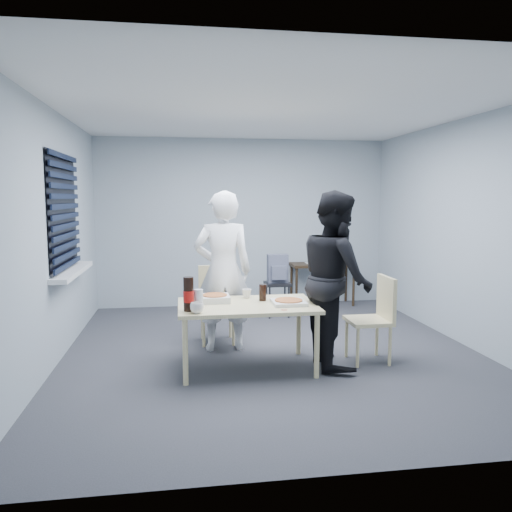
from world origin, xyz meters
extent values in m
plane|color=#323237|center=(0.00, 0.00, 0.00)|extent=(5.00, 5.00, 0.00)
plane|color=white|center=(0.00, 0.00, 2.60)|extent=(5.00, 5.00, 0.00)
plane|color=#9DA8AF|center=(0.00, 2.50, 1.30)|extent=(4.50, 0.00, 4.50)
plane|color=#9DA8AF|center=(0.00, -2.50, 1.30)|extent=(4.50, 0.00, 4.50)
plane|color=#9DA8AF|center=(-2.25, 0.00, 1.30)|extent=(0.00, 5.00, 5.00)
plane|color=#9DA8AF|center=(2.25, 0.00, 1.30)|extent=(0.00, 5.00, 5.00)
plane|color=black|center=(-2.23, 0.40, 1.55)|extent=(0.00, 1.30, 1.30)
cube|color=black|center=(-2.21, 0.40, 1.55)|extent=(0.04, 1.30, 1.25)
cube|color=silver|center=(-2.16, 0.40, 0.89)|extent=(0.18, 1.42, 0.05)
cube|color=beige|center=(-0.34, -0.49, 0.64)|extent=(1.35, 0.85, 0.04)
cylinder|color=beige|center=(-0.95, -0.86, 0.31)|extent=(0.05, 0.05, 0.62)
cylinder|color=beige|center=(-0.95, -0.13, 0.31)|extent=(0.05, 0.05, 0.62)
cylinder|color=beige|center=(0.27, -0.86, 0.31)|extent=(0.05, 0.05, 0.62)
cylinder|color=beige|center=(0.27, -0.13, 0.31)|extent=(0.05, 0.05, 0.62)
cube|color=beige|center=(-0.57, 0.46, 0.43)|extent=(0.42, 0.42, 0.04)
cube|color=beige|center=(-0.57, 0.65, 0.67)|extent=(0.42, 0.04, 0.44)
cylinder|color=beige|center=(-0.74, 0.29, 0.21)|extent=(0.03, 0.03, 0.41)
cylinder|color=beige|center=(-0.74, 0.63, 0.21)|extent=(0.03, 0.03, 0.41)
cylinder|color=beige|center=(-0.40, 0.29, 0.21)|extent=(0.03, 0.03, 0.41)
cylinder|color=beige|center=(-0.40, 0.63, 0.21)|extent=(0.03, 0.03, 0.41)
cube|color=beige|center=(0.93, -0.47, 0.43)|extent=(0.42, 0.42, 0.04)
cube|color=beige|center=(1.12, -0.47, 0.67)|extent=(0.04, 0.42, 0.44)
cylinder|color=beige|center=(0.76, -0.64, 0.21)|extent=(0.03, 0.03, 0.41)
cylinder|color=beige|center=(0.76, -0.30, 0.21)|extent=(0.03, 0.03, 0.41)
cylinder|color=beige|center=(1.10, -0.64, 0.21)|extent=(0.03, 0.03, 0.41)
cylinder|color=beige|center=(1.10, -0.30, 0.21)|extent=(0.03, 0.03, 0.41)
imported|color=white|center=(-0.52, 0.17, 0.89)|extent=(0.65, 0.42, 1.77)
imported|color=black|center=(0.57, -0.49, 0.89)|extent=(0.47, 0.86, 1.77)
cube|color=#302214|center=(1.23, 2.28, 0.64)|extent=(1.00, 0.44, 0.04)
cylinder|color=#302214|center=(0.77, 2.10, 0.31)|extent=(0.04, 0.04, 0.62)
cylinder|color=#302214|center=(0.77, 2.46, 0.31)|extent=(0.04, 0.04, 0.62)
cylinder|color=#302214|center=(1.69, 2.10, 0.31)|extent=(0.04, 0.04, 0.62)
cylinder|color=#302214|center=(1.69, 2.46, 0.31)|extent=(0.04, 0.04, 0.62)
cube|color=black|center=(0.38, 1.62, 0.47)|extent=(0.35, 0.35, 0.04)
cylinder|color=black|center=(0.24, 1.49, 0.23)|extent=(0.04, 0.04, 0.45)
cylinder|color=black|center=(0.24, 1.76, 0.23)|extent=(0.04, 0.04, 0.45)
cylinder|color=black|center=(0.52, 1.49, 0.23)|extent=(0.04, 0.04, 0.45)
cylinder|color=black|center=(0.52, 1.76, 0.23)|extent=(0.04, 0.04, 0.45)
cube|color=slate|center=(0.38, 1.62, 0.69)|extent=(0.29, 0.15, 0.40)
cube|color=slate|center=(0.38, 1.52, 0.64)|extent=(0.21, 0.06, 0.19)
cube|color=silver|center=(-0.65, -0.33, 0.67)|extent=(0.29, 0.29, 0.03)
cube|color=silver|center=(-0.65, -0.33, 0.70)|extent=(0.29, 0.29, 0.03)
cylinder|color=#CC7F38|center=(-0.65, -0.33, 0.72)|extent=(0.25, 0.25, 0.01)
cube|color=silver|center=(0.06, -0.57, 0.67)|extent=(0.32, 0.32, 0.03)
cylinder|color=#CC7F38|center=(0.06, -0.57, 0.69)|extent=(0.27, 0.27, 0.01)
imported|color=white|center=(-0.84, -0.82, 0.70)|extent=(0.17, 0.17, 0.10)
imported|color=white|center=(-0.30, -0.19, 0.70)|extent=(0.10, 0.10, 0.09)
cylinder|color=black|center=(-0.16, -0.37, 0.74)|extent=(0.09, 0.09, 0.17)
cylinder|color=black|center=(-0.91, -0.72, 0.81)|extent=(0.10, 0.10, 0.32)
cylinder|color=red|center=(-0.91, -0.72, 0.79)|extent=(0.10, 0.10, 0.11)
cylinder|color=silver|center=(-0.82, -0.69, 0.75)|extent=(0.10, 0.10, 0.19)
torus|color=red|center=(-0.03, -0.81, 0.66)|extent=(0.07, 0.07, 0.00)
cube|color=white|center=(1.08, 2.27, 0.67)|extent=(0.22, 0.30, 0.00)
cube|color=black|center=(1.45, 2.32, 0.69)|extent=(0.15, 0.13, 0.06)
camera|label=1|loc=(-0.98, -5.28, 1.70)|focal=35.00mm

